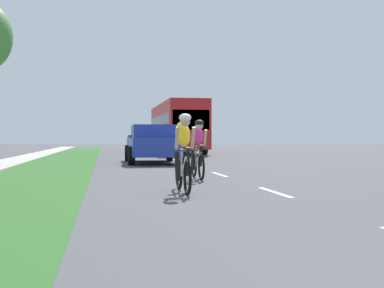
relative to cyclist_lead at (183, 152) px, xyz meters
The scene contains 10 objects.
ground_plane 12.17m from the cyclist_lead, 81.37° to the left, with size 120.00×120.00×0.00m, color #4C4C4F.
grass_verge 12.51m from the cyclist_lead, 105.93° to the left, with size 2.98×70.00×0.01m, color #2D6026.
sidewalk_concrete 13.32m from the cyclist_lead, 115.42° to the left, with size 1.58×70.00×0.10m, color #B2ADA3.
lane_markings_center 16.13m from the cyclist_lead, 83.51° to the left, with size 0.12×53.13×0.01m.
cyclist_lead is the anchor object (origin of this frame).
cyclist_trailing 3.19m from the cyclist_lead, 73.57° to the left, with size 0.42×1.72×1.58m.
pickup_blue 11.06m from the cyclist_lead, 87.55° to the left, with size 2.22×5.10×1.64m.
bus_red 24.36m from the cyclist_lead, 81.70° to the left, with size 2.78×11.60×3.48m.
suv_white 42.81m from the cyclist_lead, 85.10° to the left, with size 2.15×4.70×1.79m.
sedan_black 54.68m from the cyclist_lead, 86.70° to the left, with size 1.98×4.30×1.52m.
Camera 1 is at (-3.37, -1.36, 1.11)m, focal length 44.05 mm.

